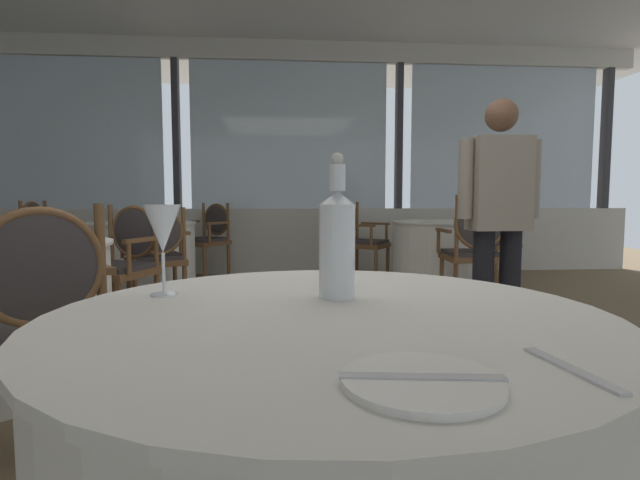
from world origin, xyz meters
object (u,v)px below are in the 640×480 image
water_bottle (337,241)px  dining_chair_2_2 (123,256)px  dining_chair_0_1 (157,251)px  dining_chair_2_1 (34,311)px  wine_glass (162,230)px  dining_chair_0_0 (45,239)px  diner_person_0 (499,211)px  dining_chair_1_2 (498,236)px  side_plate (422,381)px  dining_chair_1_1 (475,243)px  dining_chair_0_2 (209,234)px  water_tumbler (337,271)px  dining_chair_1_0 (359,235)px

water_bottle → dining_chair_2_2: bearing=117.4°
dining_chair_0_1 → dining_chair_2_1: 2.35m
wine_glass → dining_chair_2_1: wine_glass is taller
dining_chair_0_0 → diner_person_0: diner_person_0 is taller
dining_chair_1_2 → diner_person_0: 2.92m
dining_chair_0_0 → dining_chair_1_2: dining_chair_0_0 is taller
side_plate → dining_chair_1_1: (1.53, 3.52, -0.16)m
dining_chair_0_1 → dining_chair_1_1: dining_chair_1_1 is taller
diner_person_0 → side_plate: bearing=150.7°
dining_chair_2_1 → diner_person_0: bearing=-102.3°
dining_chair_1_2 → dining_chair_2_2: size_ratio=0.97×
dining_chair_0_0 → wine_glass: bearing=-55.4°
dining_chair_0_1 → dining_chair_2_1: (0.16, -2.34, 0.02)m
dining_chair_0_0 → dining_chair_2_1: size_ratio=1.01×
dining_chair_2_2 → diner_person_0: (2.52, -0.69, 0.34)m
dining_chair_1_1 → diner_person_0: bearing=165.6°
dining_chair_0_2 → dining_chair_0_0: bearing=-30.1°
side_plate → dining_chair_0_2: size_ratio=0.21×
dining_chair_0_2 → dining_chair_1_2: size_ratio=1.03×
dining_chair_0_0 → dining_chair_1_1: 4.28m
dining_chair_0_0 → dining_chair_0_2: 1.71m
wine_glass → dining_chair_0_0: bearing=118.6°
wine_glass → side_plate: bearing=-52.7°
wine_glass → dining_chair_1_2: wine_glass is taller
dining_chair_1_1 → dining_chair_0_0: bearing=77.7°
water_tumbler → dining_chair_0_0: (-2.59, 3.89, -0.21)m
water_bottle → water_tumbler: bearing=83.0°
dining_chair_0_2 → dining_chair_1_1: 3.12m
dining_chair_0_0 → dining_chair_1_2: 5.04m
dining_chair_1_0 → wine_glass: bearing=-73.2°
dining_chair_1_0 → dining_chair_2_1: 4.19m
side_plate → water_bottle: water_bottle is taller
dining_chair_0_0 → diner_person_0: (3.80, -2.24, 0.33)m
wine_glass → water_tumbler: bearing=12.2°
dining_chair_1_2 → dining_chair_2_1: bearing=18.8°
water_bottle → dining_chair_1_0: water_bottle is taller
wine_glass → dining_chair_2_2: bearing=110.0°
water_bottle → diner_person_0: 2.18m
dining_chair_0_1 → dining_chair_1_2: dining_chair_1_2 is taller
wine_glass → diner_person_0: diner_person_0 is taller
dining_chair_0_1 → dining_chair_1_2: bearing=-93.2°
dining_chair_2_1 → dining_chair_2_2: 1.81m
dining_chair_0_0 → dining_chair_0_2: dining_chair_0_0 is taller
wine_glass → dining_chair_0_0: (-2.17, 3.98, -0.33)m
water_bottle → dining_chair_1_2: 5.07m
dining_chair_0_0 → dining_chair_1_0: dining_chair_0_0 is taller
dining_chair_1_0 → dining_chair_2_2: bearing=-104.3°
dining_chair_2_1 → water_tumbler: bearing=-156.0°
side_plate → dining_chair_1_0: bearing=81.6°
dining_chair_0_2 → dining_chair_2_2: (-0.28, -2.24, -0.01)m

